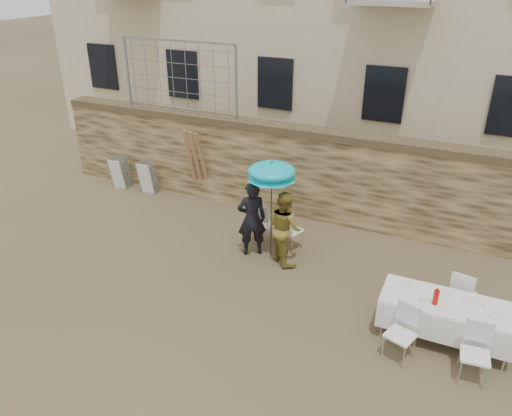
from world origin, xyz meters
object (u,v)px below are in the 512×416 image
at_px(couple_chair_right, 291,229).
at_px(chair_stack_right, 150,176).
at_px(woman_dress, 285,228).
at_px(table_chair_front_right, 475,354).
at_px(banquet_table, 448,304).
at_px(chair_stack_left, 124,170).
at_px(umbrella, 272,174).
at_px(man_suit, 252,219).
at_px(table_chair_front_left, 400,334).
at_px(couple_chair_left, 262,223).
at_px(table_chair_back, 462,293).
at_px(soda_bottle, 436,297).

distance_m(couple_chair_right, chair_stack_right, 4.81).
bearing_deg(woman_dress, table_chair_front_right, -168.90).
height_order(banquet_table, chair_stack_left, chair_stack_left).
height_order(umbrella, table_chair_front_right, umbrella).
bearing_deg(man_suit, table_chair_front_left, 116.89).
relative_size(table_chair_front_left, chair_stack_right, 1.04).
height_order(couple_chair_left, table_chair_front_left, same).
distance_m(banquet_table, chair_stack_left, 9.42).
bearing_deg(table_chair_back, table_chair_front_left, 72.43).
distance_m(woman_dress, soda_bottle, 3.41).
height_order(soda_bottle, chair_stack_left, soda_bottle).
xyz_separation_m(umbrella, couple_chair_left, (-0.40, 0.45, -1.42)).
bearing_deg(banquet_table, chair_stack_left, 161.19).
height_order(table_chair_front_right, chair_stack_right, table_chair_front_right).
bearing_deg(table_chair_front_right, umbrella, 148.93).
bearing_deg(woman_dress, chair_stack_left, 19.78).
xyz_separation_m(soda_bottle, table_chair_front_right, (0.70, -0.60, -0.43)).
height_order(woman_dress, chair_stack_left, woman_dress).
bearing_deg(chair_stack_left, chair_stack_right, 0.00).
bearing_deg(table_chair_front_right, table_chair_back, 95.95).
bearing_deg(table_chair_front_left, table_chair_front_right, 18.34).
bearing_deg(chair_stack_left, soda_bottle, -20.08).
bearing_deg(soda_bottle, table_chair_front_left, -123.69).
bearing_deg(table_chair_front_left, soda_bottle, 74.65).
xyz_separation_m(man_suit, table_chair_front_right, (4.59, -1.95, -0.36)).
bearing_deg(couple_chair_right, man_suit, 59.24).
xyz_separation_m(couple_chair_right, chair_stack_right, (-4.63, 1.29, -0.02)).
bearing_deg(chair_stack_right, table_chair_front_right, -23.97).
height_order(umbrella, chair_stack_left, umbrella).
height_order(couple_chair_right, chair_stack_right, couple_chair_right).
xyz_separation_m(man_suit, woman_dress, (0.75, 0.00, -0.04)).
relative_size(man_suit, soda_bottle, 6.49).
bearing_deg(soda_bottle, couple_chair_right, 149.22).
bearing_deg(banquet_table, couple_chair_right, 152.70).
xyz_separation_m(banquet_table, chair_stack_left, (-8.91, 3.04, -0.27)).
xyz_separation_m(umbrella, couple_chair_right, (0.30, 0.45, -1.42)).
bearing_deg(couple_chair_right, couple_chair_left, 21.08).
bearing_deg(man_suit, banquet_table, 129.75).
bearing_deg(table_chair_front_left, umbrella, 164.77).
distance_m(umbrella, table_chair_front_left, 3.97).
xyz_separation_m(couple_chair_left, couple_chair_right, (0.70, 0.00, 0.00)).
xyz_separation_m(table_chair_front_right, chair_stack_left, (-9.41, 3.79, -0.02)).
bearing_deg(table_chair_front_left, chair_stack_right, 171.29).
xyz_separation_m(couple_chair_right, table_chair_back, (3.59, -0.95, 0.00)).
bearing_deg(table_chair_back, couple_chair_left, -2.74).
xyz_separation_m(woman_dress, table_chair_front_left, (2.74, -1.95, -0.32)).
distance_m(man_suit, soda_bottle, 4.11).
height_order(woman_dress, chair_stack_right, woman_dress).
bearing_deg(table_chair_back, banquet_table, 85.69).
bearing_deg(banquet_table, chair_stack_right, 159.25).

